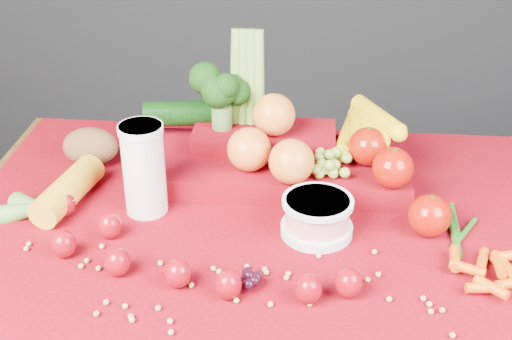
# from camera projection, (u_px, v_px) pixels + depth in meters

# --- Properties ---
(table) EXTENTS (1.10, 0.80, 0.75)m
(table) POSITION_uv_depth(u_px,v_px,m) (255.00, 267.00, 1.32)
(table) COLOR #39220D
(table) RESTS_ON ground
(red_cloth) EXTENTS (1.05, 0.75, 0.01)m
(red_cloth) POSITION_uv_depth(u_px,v_px,m) (255.00, 221.00, 1.27)
(red_cloth) COLOR maroon
(red_cloth) RESTS_ON table
(milk_glass) EXTENTS (0.08, 0.08, 0.17)m
(milk_glass) POSITION_uv_depth(u_px,v_px,m) (144.00, 166.00, 1.25)
(milk_glass) COLOR beige
(milk_glass) RESTS_ON red_cloth
(yogurt_bowl) EXTENTS (0.12, 0.12, 0.07)m
(yogurt_bowl) POSITION_uv_depth(u_px,v_px,m) (317.00, 215.00, 1.21)
(yogurt_bowl) COLOR silver
(yogurt_bowl) RESTS_ON red_cloth
(strawberry_scatter) EXTENTS (0.54, 0.28, 0.05)m
(strawberry_scatter) POSITION_uv_depth(u_px,v_px,m) (170.00, 248.00, 1.14)
(strawberry_scatter) COLOR maroon
(strawberry_scatter) RESTS_ON red_cloth
(dark_grape_cluster) EXTENTS (0.06, 0.05, 0.03)m
(dark_grape_cluster) POSITION_uv_depth(u_px,v_px,m) (244.00, 279.00, 1.09)
(dark_grape_cluster) COLOR black
(dark_grape_cluster) RESTS_ON red_cloth
(soybean_scatter) EXTENTS (0.84, 0.24, 0.01)m
(soybean_scatter) POSITION_uv_depth(u_px,v_px,m) (243.00, 287.00, 1.09)
(soybean_scatter) COLOR #AC984A
(soybean_scatter) RESTS_ON red_cloth
(corn_ear) EXTENTS (0.21, 0.25, 0.06)m
(corn_ear) POSITION_uv_depth(u_px,v_px,m) (49.00, 202.00, 1.27)
(corn_ear) COLOR gold
(corn_ear) RESTS_ON red_cloth
(potato) EXTENTS (0.11, 0.08, 0.08)m
(potato) POSITION_uv_depth(u_px,v_px,m) (91.00, 146.00, 1.43)
(potato) COLOR brown
(potato) RESTS_ON red_cloth
(baby_carrot_pile) EXTENTS (0.18, 0.17, 0.03)m
(baby_carrot_pile) POSITION_uv_depth(u_px,v_px,m) (489.00, 274.00, 1.10)
(baby_carrot_pile) COLOR #C24906
(baby_carrot_pile) RESTS_ON red_cloth
(green_bean_pile) EXTENTS (0.14, 0.12, 0.01)m
(green_bean_pile) POSITION_uv_depth(u_px,v_px,m) (464.00, 230.00, 1.23)
(green_bean_pile) COLOR #1C5112
(green_bean_pile) RESTS_ON red_cloth
(produce_mound) EXTENTS (0.59, 0.36, 0.27)m
(produce_mound) POSITION_uv_depth(u_px,v_px,m) (283.00, 149.00, 1.37)
(produce_mound) COLOR maroon
(produce_mound) RESTS_ON red_cloth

